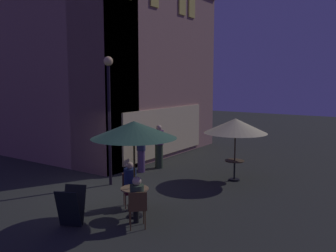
{
  "coord_description": "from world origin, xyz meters",
  "views": [
    {
      "loc": [
        -7.81,
        -7.9,
        3.53
      ],
      "look_at": [
        2.72,
        -0.82,
        1.91
      ],
      "focal_mm": 38.28,
      "sensor_mm": 36.0,
      "label": 1
    }
  ],
  "objects": [
    {
      "name": "cafe_table_0",
      "position": [
        3.77,
        -2.95,
        0.51
      ],
      "size": [
        0.68,
        0.68,
        0.73
      ],
      "color": "black",
      "rests_on": "ground"
    },
    {
      "name": "patio_umbrella_0",
      "position": [
        3.77,
        -2.95,
        1.95
      ],
      "size": [
        2.2,
        2.2,
        2.21
      ],
      "color": "black",
      "rests_on": "ground"
    },
    {
      "name": "cafe_table_1",
      "position": [
        -0.85,
        -2.18,
        0.56
      ],
      "size": [
        0.73,
        0.73,
        0.77
      ],
      "color": "black",
      "rests_on": "ground"
    },
    {
      "name": "patron_seated_0",
      "position": [
        -1.31,
        -2.63,
        0.71
      ],
      "size": [
        0.52,
        0.51,
        1.26
      ],
      "rotation": [
        0.0,
        0.0,
        0.77
      ],
      "color": "black",
      "rests_on": "ground"
    },
    {
      "name": "cafe_building",
      "position": [
        4.26,
        3.5,
        4.4
      ],
      "size": [
        8.49,
        7.97,
        8.82
      ],
      "color": "#9D7267",
      "rests_on": "ground"
    },
    {
      "name": "patron_standing_2",
      "position": [
        2.85,
        0.52,
        0.86
      ],
      "size": [
        0.34,
        0.34,
        1.7
      ],
      "rotation": [
        0.0,
        0.0,
        4.16
      ],
      "color": "#574067",
      "rests_on": "ground"
    },
    {
      "name": "patron_seated_1",
      "position": [
        -0.36,
        -1.63,
        0.72
      ],
      "size": [
        0.52,
        0.53,
        1.28
      ],
      "rotation": [
        0.0,
        0.0,
        -2.3
      ],
      "color": "#4A101F",
      "rests_on": "ground"
    },
    {
      "name": "patio_umbrella_1",
      "position": [
        -0.85,
        -2.18,
        2.28
      ],
      "size": [
        2.19,
        2.19,
        2.51
      ],
      "color": "black",
      "rests_on": "ground"
    },
    {
      "name": "cafe_chair_1",
      "position": [
        -0.27,
        -1.53,
        0.55
      ],
      "size": [
        0.57,
        0.57,
        0.92
      ],
      "rotation": [
        0.0,
        0.0,
        -2.3
      ],
      "color": "brown",
      "rests_on": "ground"
    },
    {
      "name": "ground_plane",
      "position": [
        0.0,
        0.0,
        0.0
      ],
      "size": [
        60.0,
        60.0,
        0.0
      ],
      "primitive_type": "plane",
      "color": "#2A2C26"
    },
    {
      "name": "patron_standing_3",
      "position": [
        3.77,
        0.33,
        0.88
      ],
      "size": [
        0.38,
        0.38,
        1.76
      ],
      "rotation": [
        0.0,
        0.0,
        3.84
      ],
      "color": "#2F3D29",
      "rests_on": "ground"
    },
    {
      "name": "menu_sandwich_board",
      "position": [
        -2.18,
        -1.28,
        0.48
      ],
      "size": [
        0.83,
        0.77,
        0.94
      ],
      "rotation": [
        0.0,
        0.0,
        0.43
      ],
      "color": "black",
      "rests_on": "ground"
    },
    {
      "name": "street_lamp_near_corner",
      "position": [
        0.93,
        0.33,
        2.94
      ],
      "size": [
        0.31,
        0.31,
        4.31
      ],
      "color": "black",
      "rests_on": "ground"
    },
    {
      "name": "cafe_chair_0",
      "position": [
        -1.42,
        -2.73,
        0.57
      ],
      "size": [
        0.61,
        0.61,
        0.93
      ],
      "rotation": [
        0.0,
        0.0,
        0.77
      ],
      "color": "brown",
      "rests_on": "ground"
    }
  ]
}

